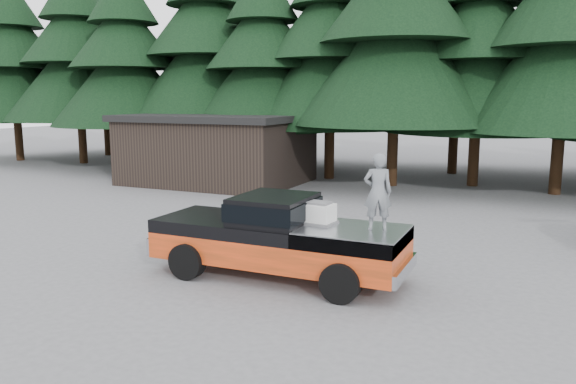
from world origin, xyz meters
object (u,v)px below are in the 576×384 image
at_px(air_compressor, 319,214).
at_px(utility_building, 218,148).
at_px(man_on_bed, 378,192).
at_px(pickup_truck, 278,249).

xyz_separation_m(air_compressor, utility_building, (-9.88, 11.98, 0.12)).
bearing_deg(utility_building, man_on_bed, -46.94).
bearing_deg(pickup_truck, man_on_bed, 2.71).
distance_m(pickup_truck, air_compressor, 1.30).
height_order(man_on_bed, utility_building, utility_building).
distance_m(pickup_truck, utility_building, 15.08).
bearing_deg(man_on_bed, utility_building, -67.59).
xyz_separation_m(pickup_truck, utility_building, (-8.93, 12.11, 1.00)).
height_order(air_compressor, utility_building, utility_building).
distance_m(air_compressor, man_on_bed, 1.46).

